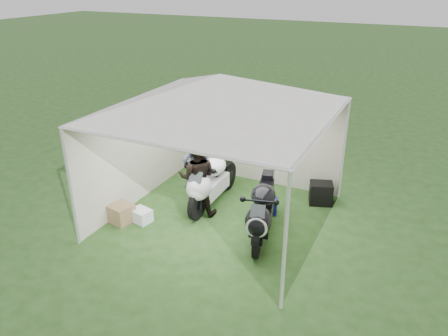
{
  "coord_description": "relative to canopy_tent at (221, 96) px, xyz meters",
  "views": [
    {
      "loc": [
        3.48,
        -7.05,
        4.67
      ],
      "look_at": [
        -0.09,
        0.35,
        0.98
      ],
      "focal_mm": 35.0,
      "sensor_mm": 36.0,
      "label": 1
    }
  ],
  "objects": [
    {
      "name": "person_dark_jacket",
      "position": [
        -0.52,
        -0.05,
        -1.75
      ],
      "size": [
        0.96,
        0.85,
        1.65
      ],
      "primitive_type": "imported",
      "rotation": [
        0.0,
        0.0,
        3.48
      ],
      "color": "black",
      "rests_on": "ground"
    },
    {
      "name": "person_blue_jacket",
      "position": [
        -0.59,
        0.08,
        -1.67
      ],
      "size": [
        0.74,
        0.79,
        1.8
      ],
      "primitive_type": "imported",
      "rotation": [
        0.0,
        0.0,
        -2.21
      ],
      "color": "slate",
      "rests_on": "ground"
    },
    {
      "name": "crate_1",
      "position": [
        -1.75,
        -1.05,
        -2.39
      ],
      "size": [
        0.5,
        0.5,
        0.38
      ],
      "primitive_type": "cube",
      "rotation": [
        0.0,
        0.0,
        -0.21
      ],
      "color": "olive",
      "rests_on": "ground"
    },
    {
      "name": "equipment_box",
      "position": [
        1.7,
        1.49,
        -2.33
      ],
      "size": [
        0.59,
        0.53,
        0.49
      ],
      "primitive_type": "cube",
      "rotation": [
        0.0,
        0.0,
        0.33
      ],
      "color": "black",
      "rests_on": "ground"
    },
    {
      "name": "motorcycle_black",
      "position": [
        1.01,
        -0.34,
        -1.99
      ],
      "size": [
        0.82,
        2.09,
        1.04
      ],
      "rotation": [
        0.0,
        0.0,
        0.25
      ],
      "color": "black",
      "rests_on": "ground"
    },
    {
      "name": "paddock_stand",
      "position": [
        0.78,
        0.59,
        -2.41
      ],
      "size": [
        0.49,
        0.37,
        0.33
      ],
      "primitive_type": "cube",
      "rotation": [
        0.0,
        0.0,
        0.25
      ],
      "color": "#1E1FB7",
      "rests_on": "ground"
    },
    {
      "name": "canopy_tent",
      "position": [
        0.0,
        0.0,
        0.0
      ],
      "size": [
        5.66,
        5.66,
        3.0
      ],
      "color": "silver",
      "rests_on": "ground"
    },
    {
      "name": "ground",
      "position": [
        0.0,
        -0.03,
        -2.58
      ],
      "size": [
        80.0,
        80.0,
        0.0
      ],
      "primitive_type": "plane",
      "color": "#214216",
      "rests_on": "ground"
    },
    {
      "name": "motorcycle_white",
      "position": [
        -0.44,
        0.38,
        -1.98
      ],
      "size": [
        0.52,
        2.18,
        1.07
      ],
      "rotation": [
        0.0,
        0.0,
        0.02
      ],
      "color": "black",
      "rests_on": "ground"
    },
    {
      "name": "crate_0",
      "position": [
        -1.4,
        -0.86,
        -2.44
      ],
      "size": [
        0.46,
        0.39,
        0.27
      ],
      "primitive_type": "cube",
      "rotation": [
        0.0,
        0.0,
        -0.22
      ],
      "color": "white",
      "rests_on": "ground"
    }
  ]
}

